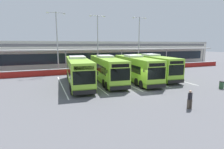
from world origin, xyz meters
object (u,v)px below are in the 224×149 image
coach_bus_centre (135,69)px  litter_bin (222,85)px  coach_bus_right_centre (153,67)px  lamp_post_west (57,39)px  lamp_post_east (139,40)px  coach_bus_leftmost (78,72)px  coach_bus_left_centre (107,70)px  pedestrian_in_dark_coat (190,99)px  lamp_post_centre (98,39)px

coach_bus_centre → litter_bin: size_ratio=13.25×
coach_bus_right_centre → lamp_post_west: 17.60m
lamp_post_east → coach_bus_leftmost: bearing=-145.2°
litter_bin → coach_bus_left_centre: bearing=142.7°
coach_bus_left_centre → lamp_post_west: bearing=120.2°
pedestrian_in_dark_coat → lamp_post_east: lamp_post_east is taller
coach_bus_right_centre → pedestrian_in_dark_coat: bearing=-111.8°
coach_bus_leftmost → coach_bus_left_centre: size_ratio=1.00×
lamp_post_west → litter_bin: (17.60, -19.01, -5.82)m
coach_bus_centre → pedestrian_in_dark_coat: size_ratio=7.60×
coach_bus_left_centre → lamp_post_centre: bearing=79.6°
coach_bus_right_centre → lamp_post_centre: (-6.19, 10.48, 4.50)m
coach_bus_centre → lamp_post_west: size_ratio=1.12×
coach_bus_left_centre → coach_bus_right_centre: same height
coach_bus_centre → lamp_post_west: bearing=132.8°
coach_bus_centre → litter_bin: 11.14m
lamp_post_west → lamp_post_centre: 7.92m
coach_bus_leftmost → coach_bus_centre: size_ratio=1.00×
lamp_post_west → lamp_post_east: bearing=-0.1°
coach_bus_centre → coach_bus_right_centre: 4.17m
coach_bus_leftmost → coach_bus_left_centre: same height
coach_bus_leftmost → litter_bin: bearing=-28.2°
coach_bus_left_centre → pedestrian_in_dark_coat: size_ratio=7.60×
coach_bus_left_centre → litter_bin: (11.73, -8.94, -1.32)m
lamp_post_west → coach_bus_right_centre: bearing=-34.3°
pedestrian_in_dark_coat → lamp_post_west: lamp_post_west is taller
lamp_post_centre → coach_bus_left_centre: bearing=-100.4°
coach_bus_centre → litter_bin: (7.51, -8.13, -1.32)m
coach_bus_left_centre → coach_bus_right_centre: size_ratio=1.00×
pedestrian_in_dark_coat → litter_bin: size_ratio=1.74×
coach_bus_centre → coach_bus_right_centre: (3.97, 1.30, 0.00)m
coach_bus_centre → coach_bus_left_centre: bearing=169.0°
coach_bus_leftmost → coach_bus_centre: (8.39, -0.41, 0.00)m
coach_bus_left_centre → litter_bin: size_ratio=13.25×
coach_bus_leftmost → coach_bus_right_centre: 12.39m
coach_bus_leftmost → lamp_post_east: size_ratio=1.12×
pedestrian_in_dark_coat → coach_bus_left_centre: bearing=102.6°
coach_bus_right_centre → litter_bin: bearing=-69.4°
lamp_post_centre → coach_bus_leftmost: bearing=-118.5°
lamp_post_centre → lamp_post_east: (8.90, -0.90, 0.00)m
pedestrian_in_dark_coat → lamp_post_west: (-8.73, 22.89, 5.42)m
coach_bus_leftmost → lamp_post_west: lamp_post_west is taller
coach_bus_leftmost → coach_bus_left_centre: bearing=5.7°
lamp_post_west → litter_bin: 26.55m
lamp_post_east → coach_bus_centre: bearing=-121.6°
litter_bin → lamp_post_east: bearing=92.5°
coach_bus_left_centre → lamp_post_centre: (2.01, 10.96, 4.50)m
coach_bus_leftmost → lamp_post_east: 18.89m
coach_bus_centre → lamp_post_east: (6.68, 10.87, 4.50)m
lamp_post_centre → coach_bus_centre: bearing=-79.3°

